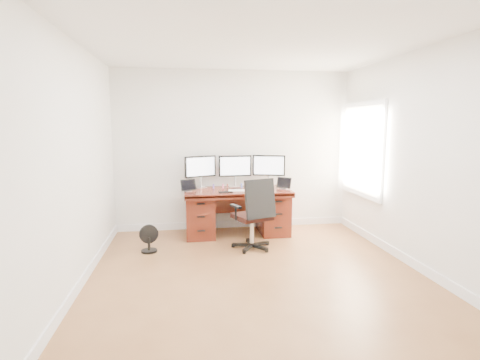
{
  "coord_description": "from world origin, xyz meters",
  "views": [
    {
      "loc": [
        -0.82,
        -4.11,
        1.78
      ],
      "look_at": [
        0.0,
        1.5,
        0.95
      ],
      "focal_mm": 28.0,
      "sensor_mm": 36.0,
      "label": 1
    }
  ],
  "objects": [
    {
      "name": "tablet_left",
      "position": [
        -0.79,
        1.75,
        0.84
      ],
      "size": [
        0.25,
        0.14,
        0.19
      ],
      "rotation": [
        0.0,
        0.0,
        0.32
      ],
      "color": "silver",
      "rests_on": "desk"
    },
    {
      "name": "trackpad",
      "position": [
        0.23,
        1.65,
        0.76
      ],
      "size": [
        0.16,
        0.16,
        0.01
      ],
      "primitive_type": "cube",
      "rotation": [
        0.0,
        0.0,
        0.19
      ],
      "color": "silver",
      "rests_on": "desk"
    },
    {
      "name": "drawing_tablet",
      "position": [
        -0.21,
        1.58,
        0.76
      ],
      "size": [
        0.22,
        0.15,
        0.01
      ],
      "primitive_type": "cube",
      "rotation": [
        0.0,
        0.0,
        0.11
      ],
      "color": "black",
      "rests_on": "desk"
    },
    {
      "name": "desk",
      "position": [
        0.0,
        1.83,
        0.4
      ],
      "size": [
        1.7,
        0.8,
        0.75
      ],
      "color": "#541C10",
      "rests_on": "ground"
    },
    {
      "name": "monitor_center",
      "position": [
        0.0,
        2.07,
        1.09
      ],
      "size": [
        0.55,
        0.15,
        0.53
      ],
      "rotation": [
        0.0,
        0.0,
        0.04
      ],
      "color": "silver",
      "rests_on": "desk"
    },
    {
      "name": "monitor_left",
      "position": [
        -0.58,
        2.07,
        1.09
      ],
      "size": [
        0.52,
        0.25,
        0.53
      ],
      "rotation": [
        0.0,
        0.0,
        0.4
      ],
      "color": "silver",
      "rests_on": "desk"
    },
    {
      "name": "right_wall",
      "position": [
        2.0,
        0.11,
        1.35
      ],
      "size": [
        0.1,
        4.5,
        2.7
      ],
      "color": "white",
      "rests_on": "ground"
    },
    {
      "name": "tablet_right",
      "position": [
        0.77,
        1.75,
        0.84
      ],
      "size": [
        0.23,
        0.2,
        0.19
      ],
      "rotation": [
        0.0,
        0.0,
        -0.63
      ],
      "color": "silver",
      "rests_on": "desk"
    },
    {
      "name": "figurine_pink",
      "position": [
        -0.22,
        1.95,
        0.79
      ],
      "size": [
        0.03,
        0.03,
        0.08
      ],
      "color": "#DA628D",
      "rests_on": "desk"
    },
    {
      "name": "back_wall",
      "position": [
        0.0,
        2.25,
        1.35
      ],
      "size": [
        4.0,
        0.1,
        2.7
      ],
      "primitive_type": "cube",
      "color": "white",
      "rests_on": "ground"
    },
    {
      "name": "phone",
      "position": [
        0.02,
        1.78,
        0.76
      ],
      "size": [
        0.14,
        0.08,
        0.01
      ],
      "primitive_type": "cube",
      "rotation": [
        0.0,
        0.0,
        -0.08
      ],
      "color": "black",
      "rests_on": "desk"
    },
    {
      "name": "monitor_right",
      "position": [
        0.58,
        2.07,
        1.09
      ],
      "size": [
        0.53,
        0.2,
        0.53
      ],
      "rotation": [
        0.0,
        0.0,
        -0.31
      ],
      "color": "silver",
      "rests_on": "desk"
    },
    {
      "name": "keyboard",
      "position": [
        -0.0,
        1.66,
        0.76
      ],
      "size": [
        0.32,
        0.17,
        0.01
      ],
      "primitive_type": "cube",
      "rotation": [
        0.0,
        0.0,
        -0.11
      ],
      "color": "white",
      "rests_on": "desk"
    },
    {
      "name": "ground",
      "position": [
        0.0,
        0.0,
        0.0
      ],
      "size": [
        4.5,
        4.5,
        0.0
      ],
      "primitive_type": "plane",
      "color": "brown",
      "rests_on": "ground"
    },
    {
      "name": "figurine_blue",
      "position": [
        0.1,
        1.95,
        0.79
      ],
      "size": [
        0.03,
        0.03,
        0.08
      ],
      "color": "#4E69D8",
      "rests_on": "desk"
    },
    {
      "name": "office_chair",
      "position": [
        0.13,
        1.04,
        0.34
      ],
      "size": [
        0.72,
        0.72,
        1.04
      ],
      "rotation": [
        0.0,
        0.0,
        0.37
      ],
      "color": "black",
      "rests_on": "ground"
    },
    {
      "name": "floor_fan",
      "position": [
        -1.36,
        1.13,
        0.19
      ],
      "size": [
        0.27,
        0.23,
        0.39
      ],
      "rotation": [
        0.0,
        0.0,
        0.31
      ],
      "color": "black",
      "rests_on": "ground"
    },
    {
      "name": "figurine_brown",
      "position": [
        -0.14,
        1.95,
        0.79
      ],
      "size": [
        0.03,
        0.03,
        0.08
      ],
      "color": "brown",
      "rests_on": "desk"
    },
    {
      "name": "figurine_purple",
      "position": [
        -0.37,
        1.95,
        0.79
      ],
      "size": [
        0.03,
        0.03,
        0.08
      ],
      "color": "#7760CC",
      "rests_on": "desk"
    }
  ]
}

